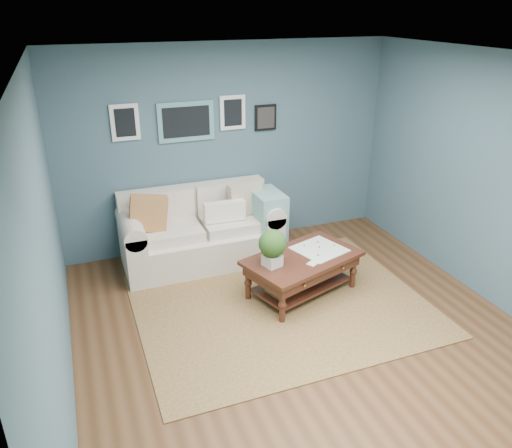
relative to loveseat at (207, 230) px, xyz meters
name	(u,v)px	position (x,y,z in m)	size (l,w,h in m)	color
room_shell	(310,214)	(0.46, -1.97, 0.93)	(5.00, 5.02, 2.70)	brown
area_rug	(281,304)	(0.47, -1.36, -0.42)	(3.17, 2.53, 0.01)	brown
loveseat	(207,230)	(0.00, 0.00, 0.00)	(2.05, 0.93, 1.05)	beige
coffee_table	(297,264)	(0.72, -1.23, -0.03)	(1.47, 1.13, 0.91)	#361B11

